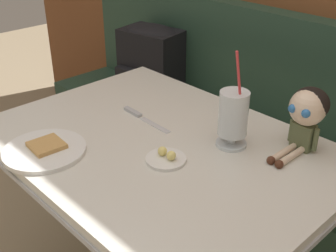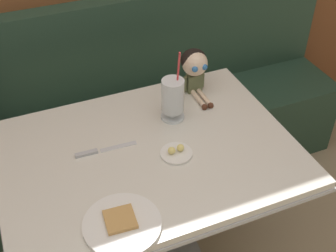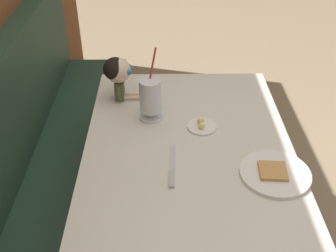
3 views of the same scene
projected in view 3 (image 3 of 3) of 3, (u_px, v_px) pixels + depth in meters
name	position (u px, v px, depth m)	size (l,w,h in m)	color
booth_bench	(45.00, 216.00, 1.84)	(2.60, 0.48, 1.00)	#233D2D
diner_table	(187.00, 179.00, 1.72)	(1.11, 0.81, 0.74)	silver
toast_plate	(275.00, 173.00, 1.44)	(0.25, 0.25, 0.03)	white
milkshake_glass	(150.00, 98.00, 1.68)	(0.10, 0.10, 0.31)	silver
butter_saucer	(202.00, 126.00, 1.67)	(0.12, 0.12, 0.04)	white
butter_knife	(172.00, 172.00, 1.45)	(0.24, 0.03, 0.01)	silver
seated_doll	(118.00, 73.00, 1.79)	(0.11, 0.22, 0.20)	#5B6642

